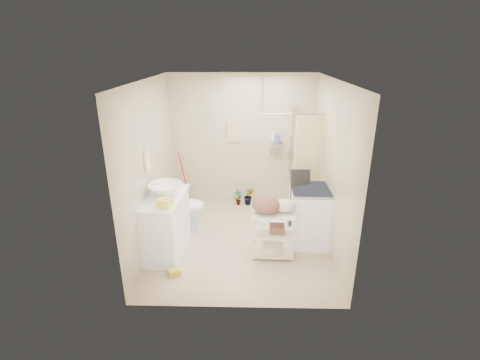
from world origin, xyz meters
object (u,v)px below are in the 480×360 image
Objects in this scene: laundry_rack at (273,230)px; vanity at (165,225)px; toilet at (182,206)px; washing_machine at (311,216)px.

vanity is at bearing -179.54° from laundry_rack.
toilet is at bearing 154.21° from laundry_rack.
toilet is 2.22m from washing_machine.
toilet is at bearing 170.08° from washing_machine.
toilet is 1.76m from laundry_rack.
toilet is 0.87× the size of washing_machine.
washing_machine is (2.30, 0.35, 0.01)m from vanity.
laundry_rack is (1.67, -0.07, -0.03)m from vanity.
vanity is at bearing 168.93° from toilet.
washing_machine is 0.75m from laundry_rack.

